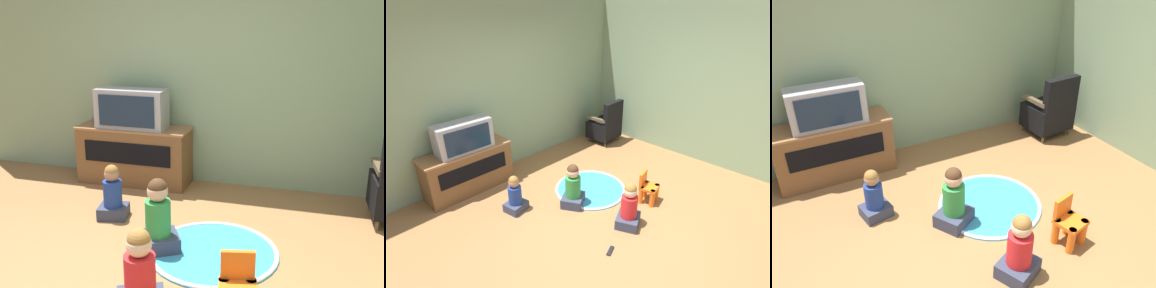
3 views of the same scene
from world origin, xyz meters
The scene contains 8 objects.
ground_plane centered at (0.00, 0.00, 0.00)m, with size 30.00×30.00×0.00m, color olive.
wall_back centered at (-0.14, 2.31, 1.41)m, with size 5.73×0.12×2.81m.
tv_cabinet centered at (-0.78, 2.01, 0.35)m, with size 1.31×0.45×0.67m.
television centered at (-0.78, 1.97, 0.89)m, with size 0.79×0.32×0.44m.
play_mat centered at (0.49, 0.66, 0.01)m, with size 1.08×1.08×0.04m.
child_watching_left centered at (0.03, 0.58, 0.28)m, with size 0.43×0.41×0.64m.
child_watching_center centered at (-0.61, 1.06, 0.23)m, with size 0.31×0.29×0.54m.
child_watching_right centered at (0.21, -0.24, 0.27)m, with size 0.40×0.38×0.62m.
Camera 1 is at (1.24, -2.59, 1.92)m, focal length 42.00 mm.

